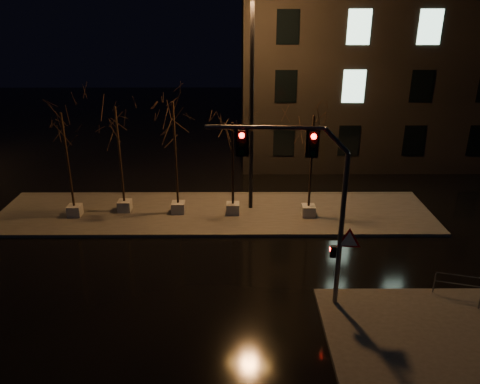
{
  "coord_description": "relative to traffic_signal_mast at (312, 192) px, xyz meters",
  "views": [
    {
      "loc": [
        1.17,
        -15.78,
        10.02
      ],
      "look_at": [
        1.26,
        2.1,
        2.8
      ],
      "focal_mm": 35.0,
      "sensor_mm": 36.0,
      "label": 1
    }
  ],
  "objects": [
    {
      "name": "ground",
      "position": [
        -3.58,
        1.76,
        -4.34
      ],
      "size": [
        90.0,
        90.0,
        0.0
      ],
      "primitive_type": "plane",
      "color": "black",
      "rests_on": "ground"
    },
    {
      "name": "median",
      "position": [
        -3.58,
        7.76,
        -4.27
      ],
      "size": [
        22.0,
        5.0,
        0.15
      ],
      "primitive_type": "cube",
      "color": "#42413B",
      "rests_on": "ground"
    },
    {
      "name": "sidewalk_corner",
      "position": [
        3.92,
        -1.74,
        -4.27
      ],
      "size": [
        7.0,
        5.0,
        0.15
      ],
      "primitive_type": "cube",
      "color": "#42413B",
      "rests_on": "ground"
    },
    {
      "name": "building",
      "position": [
        10.42,
        19.76,
        3.16
      ],
      "size": [
        25.0,
        12.0,
        15.0
      ],
      "primitive_type": "cube",
      "color": "black",
      "rests_on": "ground"
    },
    {
      "name": "tree_0",
      "position": [
        -10.57,
        7.31,
        -0.13
      ],
      "size": [
        1.8,
        1.8,
        5.36
      ],
      "color": "#A3A298",
      "rests_on": "median"
    },
    {
      "name": "tree_1",
      "position": [
        -8.21,
        7.9,
        -0.0
      ],
      "size": [
        1.8,
        1.8,
        5.52
      ],
      "color": "#A3A298",
      "rests_on": "median"
    },
    {
      "name": "tree_2",
      "position": [
        -5.44,
        7.67,
        0.19
      ],
      "size": [
        1.8,
        1.8,
        5.78
      ],
      "color": "#A3A298",
      "rests_on": "median"
    },
    {
      "name": "tree_3",
      "position": [
        -2.67,
        7.54,
        -0.53
      ],
      "size": [
        1.8,
        1.8,
        4.82
      ],
      "color": "#A3A298",
      "rests_on": "median"
    },
    {
      "name": "tree_4",
      "position": [
        1.1,
        7.24,
        -0.24
      ],
      "size": [
        1.8,
        1.8,
        5.21
      ],
      "color": "#A3A298",
      "rests_on": "median"
    },
    {
      "name": "traffic_signal_mast",
      "position": [
        0.0,
        0.0,
        0.0
      ],
      "size": [
        5.22,
        0.44,
        6.38
      ],
      "rotation": [
        0.0,
        0.0,
        -0.06
      ],
      "color": "#55575D",
      "rests_on": "sidewalk_corner"
    },
    {
      "name": "streetlight_main",
      "position": [
        -1.75,
        8.29,
        1.82
      ],
      "size": [
        2.6,
        0.74,
        10.42
      ],
      "rotation": [
        0.0,
        0.0,
        -0.18
      ],
      "color": "black",
      "rests_on": "median"
    },
    {
      "name": "guard_rail_a",
      "position": [
        5.71,
        0.26,
        -3.63
      ],
      "size": [
        1.94,
        0.58,
        0.87
      ],
      "rotation": [
        0.0,
        0.0,
        -0.28
      ],
      "color": "#55575D",
      "rests_on": "sidewalk_corner"
    }
  ]
}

